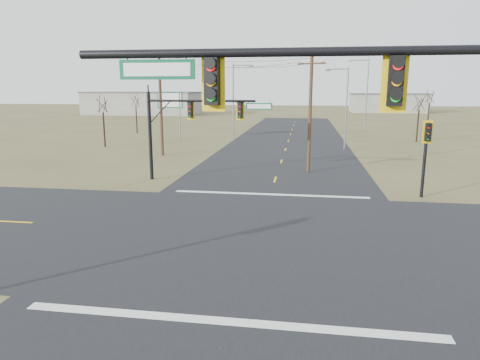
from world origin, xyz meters
name	(u,v)px	position (x,y,z in m)	size (l,w,h in m)	color
ground	(257,234)	(0.00, 0.00, 0.00)	(320.00, 320.00, 0.00)	brown
road_ew	(257,234)	(0.00, 0.00, 0.01)	(160.00, 14.00, 0.02)	black
road_ns	(257,234)	(0.00, 0.00, 0.01)	(14.00, 160.00, 0.02)	black
stop_bar_near	(227,321)	(0.00, -7.50, 0.03)	(12.00, 0.40, 0.01)	silver
stop_bar_far	(270,194)	(0.00, 7.50, 0.03)	(12.00, 0.40, 0.01)	silver
mast_arm_near	(414,125)	(4.35, -8.47, 5.65)	(11.30, 0.46, 7.80)	black
mast_arm_far	(194,117)	(-5.67, 10.95, 4.52)	(8.82, 0.45, 6.23)	black
pedestal_signal_ne	(427,142)	(9.13, 8.17, 3.37)	(0.60, 0.53, 4.66)	black
utility_pole_near	(310,113)	(2.37, 15.31, 4.64)	(2.08, 0.87, 8.89)	#4C3120
utility_pole_far	(161,104)	(-11.86, 22.09, 5.03)	(2.33, 0.70, 9.70)	#4C3120
highway_sign	(170,106)	(-14.98, 34.78, 4.30)	(3.24, 0.20, 6.08)	slate
streetlight_a	(345,104)	(6.13, 29.07, 4.87)	(2.43, 0.37, 8.69)	slate
streetlight_b	(365,91)	(10.89, 49.77, 6.10)	(3.03, 0.35, 10.86)	slate
streetlight_c	(235,98)	(-6.68, 34.97, 5.31)	(2.63, 0.27, 9.47)	slate
bare_tree_a	(102,104)	(-20.39, 27.23, 4.80)	(3.20, 3.20, 6.06)	black
bare_tree_b	(136,101)	(-22.71, 42.54, 4.75)	(3.06, 3.06, 5.95)	black
bare_tree_c	(420,102)	(15.80, 37.53, 4.84)	(3.39, 3.39, 6.17)	black
bare_tree_d	(430,96)	(19.48, 46.95, 5.42)	(2.94, 2.94, 6.73)	black
warehouse_left	(143,104)	(-40.00, 90.00, 2.75)	(28.00, 14.00, 5.50)	gray
warehouse_mid	(387,103)	(25.00, 110.00, 2.50)	(20.00, 12.00, 5.00)	gray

